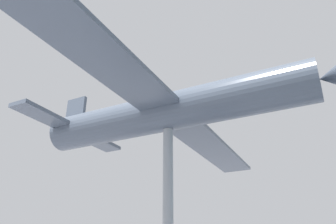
% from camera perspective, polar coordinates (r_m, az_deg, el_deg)
% --- Properties ---
extents(support_pylon_central, '(0.40, 0.40, 6.39)m').
position_cam_1_polar(support_pylon_central, '(12.60, 0.00, -16.71)').
color(support_pylon_central, '#999EA3').
rests_on(support_pylon_central, ground_plane).
extents(suspended_airplane, '(20.86, 13.27, 2.64)m').
position_cam_1_polar(suspended_airplane, '(13.71, 0.51, 0.15)').
color(suspended_airplane, '#4C5666').
rests_on(suspended_airplane, support_pylon_central).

